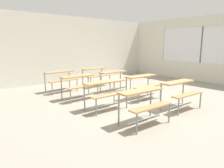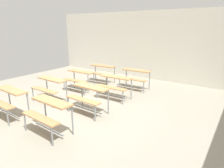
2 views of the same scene
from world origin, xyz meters
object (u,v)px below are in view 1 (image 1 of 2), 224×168
Objects in this scene: desk_bench_r0c0 at (144,99)px; desk_bench_r1c0 at (105,89)px; desk_bench_r0c1 at (181,88)px; desk_bench_r2c1 at (115,76)px; desk_bench_r2c0 at (79,82)px; desk_bench_r3c0 at (61,76)px; desk_bench_r1c1 at (143,81)px; desk_bench_r3c1 at (96,73)px.

desk_bench_r0c0 is 1.34m from desk_bench_r1c0.
desk_bench_r0c1 is 2.67m from desk_bench_r2c1.
desk_bench_r2c0 and desk_bench_r3c0 have the same top height.
desk_bench_r1c0 is 1.58m from desk_bench_r1c1.
desk_bench_r3c1 is at bearing 39.32° from desk_bench_r2c0.
desk_bench_r2c1 is at bearing 93.45° from desk_bench_r1c1.
desk_bench_r0c1 is at bearing -37.76° from desk_bench_r1c0.
desk_bench_r2c1 is (-0.03, 2.67, 0.00)m from desk_bench_r0c1.
desk_bench_r1c1 is 1.01× the size of desk_bench_r2c0.
desk_bench_r1c0 and desk_bench_r3c1 have the same top height.
desk_bench_r2c1 is at bearing -95.44° from desk_bench_r3c1.
desk_bench_r0c0 is 1.01× the size of desk_bench_r2c1.
desk_bench_r3c0 is (0.00, 1.34, 0.00)m from desk_bench_r2c0.
desk_bench_r0c1 is at bearing -71.32° from desk_bench_r3c0.
desk_bench_r1c1 is at bearing 91.86° from desk_bench_r0c1.
desk_bench_r0c1 is at bearing -93.36° from desk_bench_r3c1.
desk_bench_r0c1 is 0.99× the size of desk_bench_r3c0.
desk_bench_r2c1 is 2.00m from desk_bench_r3c0.
desk_bench_r3c1 is (1.58, 4.04, 0.00)m from desk_bench_r0c0.
desk_bench_r0c0 and desk_bench_r3c0 have the same top height.
desk_bench_r0c1 is 1.33m from desk_bench_r1c1.
desk_bench_r1c0 is 0.99× the size of desk_bench_r3c1.
desk_bench_r3c0 is at bearing 113.95° from desk_bench_r0c1.
desk_bench_r3c0 is (-0.02, 4.02, 0.00)m from desk_bench_r0c0.
desk_bench_r0c0 is 1.55m from desk_bench_r0c1.
desk_bench_r1c1 is 1.00× the size of desk_bench_r2c1.
desk_bench_r0c0 is at bearing -120.51° from desk_bench_r2c1.
desk_bench_r3c0 is (-1.54, 1.28, 0.00)m from desk_bench_r2c1.
desk_bench_r1c0 is at bearing 92.95° from desk_bench_r0c0.
desk_bench_r1c0 is at bearing -92.94° from desk_bench_r3c0.
desk_bench_r0c1 is 3.97m from desk_bench_r3c1.
desk_bench_r1c1 is (0.01, 1.33, 0.00)m from desk_bench_r0c1.
desk_bench_r0c1 is 2.01m from desk_bench_r1c0.
desk_bench_r0c0 and desk_bench_r2c1 have the same top height.
desk_bench_r1c1 and desk_bench_r2c1 have the same top height.
desk_bench_r0c1 is 1.01× the size of desk_bench_r1c0.
desk_bench_r3c1 is at bearing -2.15° from desk_bench_r3c0.
desk_bench_r1c1 is at bearing 44.19° from desk_bench_r0c0.
desk_bench_r1c1 and desk_bench_r3c0 have the same top height.
desk_bench_r3c1 is at bearing 60.65° from desk_bench_r1c0.
desk_bench_r0c0 is 4.34m from desk_bench_r3c1.
desk_bench_r3c1 is (0.03, 3.97, 0.00)m from desk_bench_r0c1.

